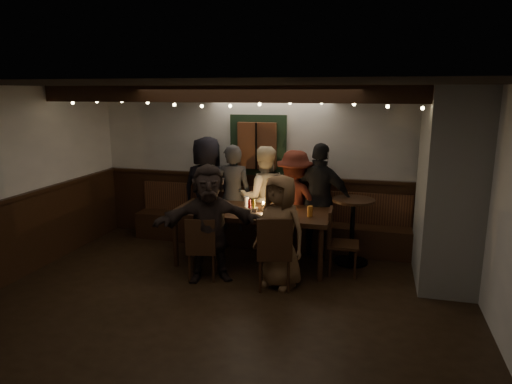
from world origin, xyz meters
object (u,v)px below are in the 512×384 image
(person_e, at_px, (320,200))
(person_b, at_px, (233,196))
(chair_near_right, at_px, (274,249))
(person_f, at_px, (209,223))
(person_d, at_px, (295,202))
(person_g, at_px, (280,231))
(dining_table, at_px, (252,215))
(chair_end, at_px, (337,238))
(chair_near_left, at_px, (202,245))
(person_c, at_px, (263,197))
(high_top, at_px, (353,223))
(person_a, at_px, (207,190))

(person_e, bearing_deg, person_b, 10.34)
(chair_near_right, bearing_deg, person_f, 172.46)
(chair_near_right, xyz_separation_m, person_d, (-0.01, 1.51, 0.26))
(person_f, bearing_deg, person_g, -21.02)
(dining_table, bearing_deg, chair_end, -3.15)
(person_b, height_order, person_d, person_b)
(chair_end, bearing_deg, chair_near_left, -157.67)
(person_c, relative_size, person_f, 1.05)
(chair_near_left, bearing_deg, person_d, 55.42)
(high_top, height_order, person_d, person_d)
(dining_table, height_order, person_a, person_a)
(high_top, distance_m, person_g, 1.40)
(chair_near_left, distance_m, person_d, 1.80)
(person_g, bearing_deg, high_top, 71.79)
(person_e, relative_size, person_f, 1.10)
(person_g, bearing_deg, person_d, 112.64)
(dining_table, relative_size, chair_near_left, 2.59)
(dining_table, bearing_deg, chair_near_left, -122.21)
(person_a, height_order, person_f, person_a)
(high_top, height_order, person_b, person_b)
(person_c, height_order, person_d, person_c)
(chair_near_left, height_order, person_f, person_f)
(high_top, bearing_deg, chair_near_left, -148.35)
(person_a, bearing_deg, person_c, -175.24)
(high_top, bearing_deg, person_d, 163.68)
(person_a, bearing_deg, person_f, 115.46)
(chair_end, relative_size, person_f, 0.58)
(chair_end, height_order, person_b, person_b)
(person_e, bearing_deg, person_f, 58.99)
(person_c, relative_size, person_g, 1.12)
(person_c, bearing_deg, chair_near_left, 51.77)
(person_a, distance_m, person_f, 1.60)
(high_top, distance_m, person_e, 0.62)
(person_c, bearing_deg, high_top, 144.06)
(chair_near_right, bearing_deg, chair_near_left, 176.71)
(high_top, height_order, person_f, person_f)
(high_top, xyz_separation_m, person_g, (-0.87, -1.09, 0.13))
(dining_table, relative_size, chair_end, 2.46)
(person_e, bearing_deg, person_g, 88.34)
(chair_end, bearing_deg, person_c, 146.48)
(person_f, bearing_deg, person_b, 71.71)
(person_a, height_order, person_c, person_a)
(chair_near_left, distance_m, person_b, 1.53)
(chair_near_left, xyz_separation_m, person_f, (0.09, 0.06, 0.30))
(person_c, bearing_deg, chair_near_right, 87.22)
(person_a, relative_size, person_g, 1.20)
(person_c, relative_size, person_e, 0.95)
(high_top, relative_size, person_b, 0.58)
(person_g, bearing_deg, person_b, 148.38)
(chair_near_left, relative_size, high_top, 0.90)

